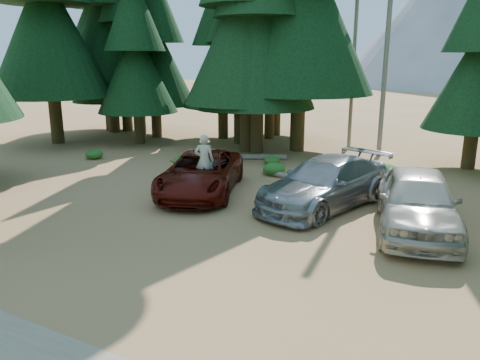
{
  "coord_description": "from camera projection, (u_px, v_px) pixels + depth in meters",
  "views": [
    {
      "loc": [
        5.73,
        -9.93,
        4.99
      ],
      "look_at": [
        -0.98,
        2.56,
        1.25
      ],
      "focal_mm": 35.0,
      "sensor_mm": 36.0,
      "label": 1
    }
  ],
  "objects": [
    {
      "name": "shrub_edge_west",
      "position": [
        94.0,
        154.0,
        23.62
      ],
      "size": [
        0.88,
        0.88,
        0.48
      ],
      "primitive_type": "ellipsoid",
      "color": "#20661E",
      "rests_on": "ground"
    },
    {
      "name": "ground",
      "position": [
        227.0,
        252.0,
        12.36
      ],
      "size": [
        160.0,
        160.0,
        0.0
      ],
      "primitive_type": "plane",
      "color": "#9B7642",
      "rests_on": "ground"
    },
    {
      "name": "silver_minivan_right",
      "position": [
        417.0,
        201.0,
        13.65
      ],
      "size": [
        3.32,
        5.73,
        1.83
      ],
      "primitive_type": "imported",
      "rotation": [
        0.0,
        0.0,
        0.23
      ],
      "color": "beige",
      "rests_on": "ground"
    },
    {
      "name": "log_mid",
      "position": [
        292.0,
        177.0,
        19.5
      ],
      "size": [
        3.03,
        1.11,
        0.25
      ],
      "primitive_type": "cylinder",
      "rotation": [
        0.0,
        1.57,
        -0.29
      ],
      "color": "#696054",
      "rests_on": "ground"
    },
    {
      "name": "shrub_center_left",
      "position": [
        274.0,
        169.0,
        20.35
      ],
      "size": [
        0.99,
        0.99,
        0.55
      ],
      "primitive_type": "ellipsoid",
      "color": "#20661E",
      "rests_on": "ground"
    },
    {
      "name": "log_right",
      "position": [
        354.0,
        185.0,
        18.25
      ],
      "size": [
        5.08,
        1.57,
        0.33
      ],
      "primitive_type": "cylinder",
      "rotation": [
        0.0,
        1.57,
        0.24
      ],
      "color": "#696054",
      "rests_on": "ground"
    },
    {
      "name": "shrub_far_right",
      "position": [
        412.0,
        175.0,
        19.38
      ],
      "size": [
        0.89,
        0.89,
        0.49
      ],
      "primitive_type": "ellipsoid",
      "color": "#20661E",
      "rests_on": "ground"
    },
    {
      "name": "log_left",
      "position": [
        248.0,
        157.0,
        23.45
      ],
      "size": [
        3.57,
        1.92,
        0.27
      ],
      "primitive_type": "cylinder",
      "rotation": [
        0.0,
        1.57,
        0.45
      ],
      "color": "#696054",
      "rests_on": "ground"
    },
    {
      "name": "snag_back",
      "position": [
        354.0,
        57.0,
        25.26
      ],
      "size": [
        0.2,
        0.2,
        10.0
      ],
      "primitive_type": "cylinder",
      "color": "#696054",
      "rests_on": "ground"
    },
    {
      "name": "shrub_far_left",
      "position": [
        184.0,
        161.0,
        21.82
      ],
      "size": [
        1.05,
        1.05,
        0.57
      ],
      "primitive_type": "ellipsoid",
      "color": "#20661E",
      "rests_on": "ground"
    },
    {
      "name": "red_pickup",
      "position": [
        201.0,
        173.0,
        17.54
      ],
      "size": [
        4.34,
        6.12,
        1.55
      ],
      "primitive_type": "imported",
      "rotation": [
        0.0,
        0.0,
        0.35
      ],
      "color": "#590F07",
      "rests_on": "ground"
    },
    {
      "name": "forest_belt_north",
      "position": [
        365.0,
        153.0,
        25.13
      ],
      "size": [
        36.0,
        7.0,
        22.0
      ],
      "primitive_type": null,
      "color": "black",
      "rests_on": "ground"
    },
    {
      "name": "shrub_left",
      "position": [
        272.0,
        160.0,
        22.3
      ],
      "size": [
        0.77,
        0.77,
        0.42
      ],
      "primitive_type": "ellipsoid",
      "color": "#20661E",
      "rests_on": "ground"
    },
    {
      "name": "frisbee_player",
      "position": [
        204.0,
        160.0,
        17.02
      ],
      "size": [
        0.84,
        0.72,
        1.94
      ],
      "rotation": [
        0.0,
        0.0,
        3.58
      ],
      "color": "beige",
      "rests_on": "ground"
    },
    {
      "name": "mountain_peak",
      "position": [
        454.0,
        13.0,
        85.46
      ],
      "size": [
        48.0,
        50.0,
        28.0
      ],
      "color": "gray",
      "rests_on": "ground"
    },
    {
      "name": "shrub_right",
      "position": [
        423.0,
        184.0,
        17.89
      ],
      "size": [
        1.01,
        1.01,
        0.56
      ],
      "primitive_type": "ellipsoid",
      "color": "#20661E",
      "rests_on": "ground"
    },
    {
      "name": "shrub_center_right",
      "position": [
        385.0,
        171.0,
        19.87
      ],
      "size": [
        1.12,
        1.12,
        0.61
      ],
      "primitive_type": "ellipsoid",
      "color": "#20661E",
      "rests_on": "ground"
    },
    {
      "name": "silver_minivan_center",
      "position": [
        325.0,
        183.0,
        15.9
      ],
      "size": [
        3.85,
        6.17,
        1.67
      ],
      "primitive_type": "imported",
      "rotation": [
        0.0,
        0.0,
        -0.28
      ],
      "color": "#94989B",
      "rests_on": "ground"
    },
    {
      "name": "snag_front",
      "position": [
        388.0,
        36.0,
        22.81
      ],
      "size": [
        0.24,
        0.24,
        12.0
      ],
      "primitive_type": "cylinder",
      "color": "#696054",
      "rests_on": "ground"
    }
  ]
}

